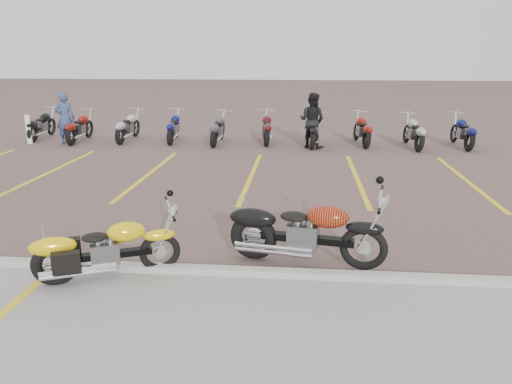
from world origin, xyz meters
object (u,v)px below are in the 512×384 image
Objects in this scene: flame_cruiser at (303,234)px; bollard at (29,129)px; yellow_cruiser at (104,251)px; person_a at (65,118)px; person_b at (312,121)px.

flame_cruiser is 2.36× the size of bollard.
bollard is (-6.75, 10.18, 0.09)m from yellow_cruiser.
person_a is 8.46m from person_b.
person_a is at bearing 141.44° from flame_cruiser.
flame_cruiser is 13.39m from bollard.
flame_cruiser is at bearing 113.60° from person_b.
yellow_cruiser is 12.21m from bollard.
yellow_cruiser is 2.87m from flame_cruiser.
person_a reaches higher than bollard.
flame_cruiser is (2.77, 0.76, 0.07)m from yellow_cruiser.
person_a is (-8.20, 9.50, 0.40)m from flame_cruiser.
bollard is at bearing 145.94° from flame_cruiser.
flame_cruiser reaches higher than yellow_cruiser.
yellow_cruiser is 1.91× the size of bollard.
person_a reaches higher than yellow_cruiser.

